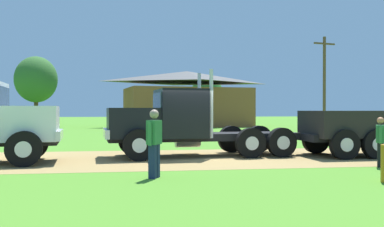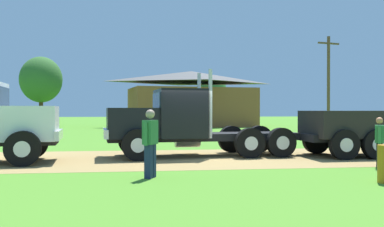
{
  "view_description": "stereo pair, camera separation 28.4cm",
  "coord_description": "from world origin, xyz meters",
  "px_view_note": "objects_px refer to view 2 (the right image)",
  "views": [
    {
      "loc": [
        -2.46,
        -16.04,
        1.79
      ],
      "look_at": [
        0.23,
        2.03,
        1.65
      ],
      "focal_mm": 40.85,
      "sensor_mm": 36.0,
      "label": 1
    },
    {
      "loc": [
        -2.18,
        -16.08,
        1.79
      ],
      "look_at": [
        0.23,
        2.03,
        1.65
      ],
      "focal_mm": 40.85,
      "sensor_mm": 36.0,
      "label": 2
    }
  ],
  "objects_px": {
    "visitor_by_barrel": "(150,140)",
    "truck_foreground_white": "(178,124)",
    "utility_pole_near": "(328,81)",
    "visitor_walking_mid": "(379,140)",
    "shed_building": "(191,100)"
  },
  "relations": [
    {
      "from": "visitor_walking_mid",
      "to": "visitor_by_barrel",
      "type": "xyz_separation_m",
      "value": [
        -7.19,
        -1.21,
        0.14
      ]
    },
    {
      "from": "visitor_by_barrel",
      "to": "utility_pole_near",
      "type": "bearing_deg",
      "value": 56.22
    },
    {
      "from": "truck_foreground_white",
      "to": "shed_building",
      "type": "height_order",
      "value": "shed_building"
    },
    {
      "from": "truck_foreground_white",
      "to": "utility_pole_near",
      "type": "bearing_deg",
      "value": 51.91
    },
    {
      "from": "visitor_by_barrel",
      "to": "shed_building",
      "type": "distance_m",
      "value": 35.95
    },
    {
      "from": "truck_foreground_white",
      "to": "visitor_walking_mid",
      "type": "relative_size",
      "value": 4.91
    },
    {
      "from": "truck_foreground_white",
      "to": "utility_pole_near",
      "type": "relative_size",
      "value": 0.94
    },
    {
      "from": "visitor_by_barrel",
      "to": "truck_foreground_white",
      "type": "bearing_deg",
      "value": 76.38
    },
    {
      "from": "utility_pole_near",
      "to": "truck_foreground_white",
      "type": "bearing_deg",
      "value": -128.09
    },
    {
      "from": "utility_pole_near",
      "to": "visitor_by_barrel",
      "type": "bearing_deg",
      "value": -123.78
    },
    {
      "from": "shed_building",
      "to": "utility_pole_near",
      "type": "distance_m",
      "value": 15.38
    },
    {
      "from": "visitor_walking_mid",
      "to": "utility_pole_near",
      "type": "bearing_deg",
      "value": 68.56
    },
    {
      "from": "visitor_by_barrel",
      "to": "utility_pole_near",
      "type": "relative_size",
      "value": 0.22
    },
    {
      "from": "truck_foreground_white",
      "to": "shed_building",
      "type": "bearing_deg",
      "value": 81.55
    },
    {
      "from": "truck_foreground_white",
      "to": "visitor_by_barrel",
      "type": "distance_m",
      "value": 5.3
    }
  ]
}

